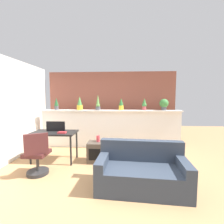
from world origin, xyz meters
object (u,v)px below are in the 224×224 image
(desk, at_px, (54,135))
(side_cube_shelf, at_px, (96,152))
(potted_plant_2, at_px, (98,104))
(couch, at_px, (141,172))
(potted_plant_3, at_px, (121,104))
(potted_plant_0, at_px, (56,103))
(potted_plant_4, at_px, (144,104))
(vase_on_shelf, at_px, (98,139))
(book_on_desk, at_px, (62,133))
(office_chair, at_px, (37,157))
(tv_monitor, at_px, (56,126))
(potted_plant_5, at_px, (164,104))
(potted_plant_1, at_px, (80,104))

(desk, distance_m, side_cube_shelf, 1.13)
(potted_plant_2, height_order, couch, potted_plant_2)
(potted_plant_3, relative_size, side_cube_shelf, 0.75)
(potted_plant_0, bearing_deg, potted_plant_4, 0.87)
(side_cube_shelf, distance_m, vase_on_shelf, 0.34)
(book_on_desk, bearing_deg, office_chair, -115.93)
(tv_monitor, bearing_deg, office_chair, -93.47)
(potted_plant_3, bearing_deg, office_chair, -131.84)
(potted_plant_3, xyz_separation_m, office_chair, (-1.72, -1.93, -1.01))
(potted_plant_0, distance_m, potted_plant_2, 1.34)
(potted_plant_5, xyz_separation_m, desk, (-3.01, -1.15, -0.75))
(potted_plant_4, height_order, couch, potted_plant_4)
(vase_on_shelf, bearing_deg, potted_plant_4, 40.27)
(side_cube_shelf, xyz_separation_m, book_on_desk, (-0.80, -0.15, 0.52))
(potted_plant_0, bearing_deg, side_cube_shelf, -37.47)
(potted_plant_2, xyz_separation_m, potted_plant_4, (1.46, 0.02, -0.02))
(potted_plant_2, xyz_separation_m, couch, (1.11, -2.22, -1.13))
(tv_monitor, bearing_deg, couch, -29.50)
(tv_monitor, bearing_deg, potted_plant_4, 24.20)
(tv_monitor, relative_size, couch, 0.30)
(side_cube_shelf, relative_size, vase_on_shelf, 3.23)
(potted_plant_4, distance_m, desk, 2.77)
(potted_plant_3, xyz_separation_m, couch, (0.38, -2.25, -1.12))
(potted_plant_2, height_order, side_cube_shelf, potted_plant_2)
(vase_on_shelf, bearing_deg, desk, -177.05)
(potted_plant_0, height_order, couch, potted_plant_0)
(potted_plant_5, bearing_deg, desk, -159.14)
(office_chair, relative_size, side_cube_shelf, 1.82)
(potted_plant_3, bearing_deg, book_on_desk, -137.44)
(desk, height_order, vase_on_shelf, desk)
(potted_plant_3, xyz_separation_m, tv_monitor, (-1.67, -1.09, -0.52))
(potted_plant_4, bearing_deg, desk, -154.32)
(potted_plant_4, xyz_separation_m, book_on_desk, (-2.15, -1.30, -0.63))
(potted_plant_5, distance_m, book_on_desk, 3.10)
(side_cube_shelf, bearing_deg, potted_plant_1, 121.58)
(potted_plant_1, xyz_separation_m, couch, (1.70, -2.21, -1.13))
(potted_plant_4, bearing_deg, book_on_desk, -148.85)
(potted_plant_0, height_order, potted_plant_1, potted_plant_1)
(potted_plant_0, height_order, potted_plant_2, potted_plant_2)
(potted_plant_1, distance_m, potted_plant_2, 0.59)
(potted_plant_1, height_order, desk, potted_plant_1)
(potted_plant_0, relative_size, potted_plant_5, 1.12)
(potted_plant_0, relative_size, couch, 0.24)
(couch, bearing_deg, tv_monitor, 150.50)
(office_chair, distance_m, side_cube_shelf, 1.35)
(book_on_desk, bearing_deg, potted_plant_4, 31.15)
(potted_plant_5, xyz_separation_m, side_cube_shelf, (-1.95, -1.14, -1.16))
(potted_plant_0, bearing_deg, couch, -41.87)
(potted_plant_1, height_order, vase_on_shelf, potted_plant_1)
(office_chair, height_order, couch, office_chair)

